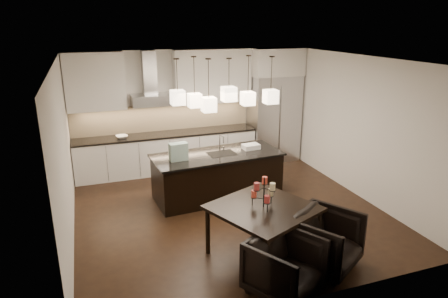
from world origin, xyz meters
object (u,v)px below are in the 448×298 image
object	(u,v)px
armchair_right	(325,240)
refrigerator	(274,118)
island_body	(217,176)
armchair_left	(285,267)
dining_table	(263,231)

from	to	relation	value
armchair_right	refrigerator	bearing A→B (deg)	41.31
island_body	armchair_right	xyz separation A→B (m)	(0.69, -2.81, -0.02)
armchair_right	armchair_left	bearing A→B (deg)	171.51
refrigerator	island_body	xyz separation A→B (m)	(-2.08, -1.73, -0.64)
island_body	dining_table	distance (m)	2.25
island_body	armchair_left	world-z (taller)	island_body
armchair_left	armchair_right	world-z (taller)	armchair_right
refrigerator	armchair_left	bearing A→B (deg)	-114.42
armchair_left	armchair_right	size ratio (longest dim) A/B	0.95
refrigerator	armchair_right	distance (m)	4.80
dining_table	armchair_left	size ratio (longest dim) A/B	1.56
dining_table	armchair_right	world-z (taller)	armchair_right
dining_table	armchair_left	world-z (taller)	dining_table
island_body	armchair_left	size ratio (longest dim) A/B	2.88
island_body	armchair_right	bearing A→B (deg)	-80.35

